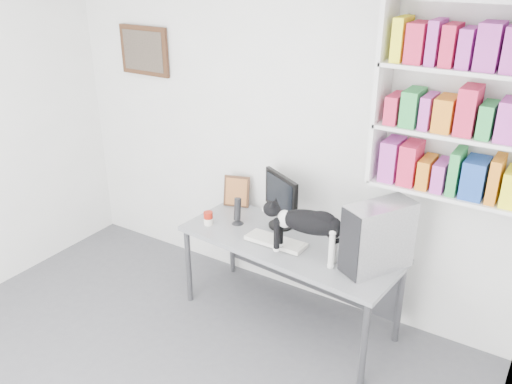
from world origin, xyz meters
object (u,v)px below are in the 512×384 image
keyboard (276,241)px  pc_tower (378,237)px  leaning_print (237,191)px  desk (288,282)px  bookshelf (461,102)px  monitor (282,201)px  soup_can (208,218)px  speaker (238,211)px  cat (308,234)px

keyboard → pc_tower: bearing=5.7°
leaning_print → desk: bearing=-43.1°
bookshelf → monitor: bearing=-175.5°
bookshelf → pc_tower: 1.01m
pc_tower → bookshelf: bearing=69.2°
keyboard → soup_can: 0.61m
desk → soup_can: (-0.68, -0.09, 0.41)m
desk → monitor: (-0.18, 0.19, 0.57)m
leaning_print → pc_tower: bearing=-31.2°
keyboard → pc_tower: size_ratio=0.96×
monitor → speaker: bearing=-126.6°
speaker → cat: (0.72, -0.19, 0.09)m
keyboard → speaker: bearing=164.8°
bookshelf → cat: 1.30m
monitor → leaning_print: monitor is taller
soup_can → leaning_print: bearing=90.4°
desk → keyboard: keyboard is taller
leaning_print → bookshelf: bearing=-19.5°
bookshelf → pc_tower: bearing=-140.6°
pc_tower → soup_can: size_ratio=4.44×
keyboard → cat: 0.36m
soup_can → pc_tower: bearing=4.2°
desk → monitor: size_ratio=3.78×
keyboard → leaning_print: (-0.61, 0.39, 0.12)m
bookshelf → monitor: 1.51m
monitor → keyboard: bearing=-39.8°
soup_can → keyboard: bearing=2.1°
bookshelf → speaker: size_ratio=5.48×
bookshelf → soup_can: bearing=-167.5°
keyboard → leaning_print: 0.73m
bookshelf → monitor: (-1.19, -0.09, -0.92)m
soup_can → monitor: bearing=29.2°
desk → soup_can: size_ratio=15.62×
monitor → speaker: monitor is taller
leaning_print → soup_can: leaning_print is taller
speaker → soup_can: speaker is taller
pc_tower → speaker: size_ratio=2.12×
bookshelf → leaning_print: 1.97m
keyboard → leaning_print: size_ratio=1.68×
speaker → desk: bearing=-18.2°
keyboard → speaker: 0.44m
pc_tower → soup_can: (-1.35, -0.10, -0.19)m
pc_tower → monitor: bearing=-162.3°
desk → leaning_print: (-0.69, 0.32, 0.49)m
bookshelf → cat: (-0.78, -0.43, -0.95)m
monitor → soup_can: size_ratio=4.13×
desk → cat: bearing=-28.6°
monitor → soup_can: 0.60m
cat → monitor: bearing=130.5°
monitor → speaker: (-0.32, -0.15, -0.11)m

